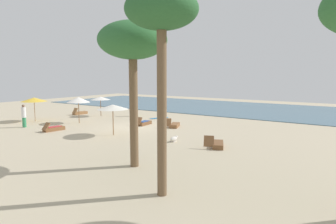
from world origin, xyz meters
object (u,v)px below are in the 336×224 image
Objects in this scene: lounger_3 at (217,144)px; dog at (174,139)px; lounger_0 at (174,125)px; palm_0 at (133,43)px; lounger_1 at (144,123)px; umbrella_0 at (100,98)px; lounger_4 at (80,113)px; umbrella_1 at (34,100)px; person_0 at (24,116)px; palm_1 at (162,17)px; umbrella_3 at (113,107)px; lounger_2 at (53,128)px; umbrella_2 at (78,100)px; surfboard at (159,118)px; person_1 at (136,108)px.

dog is (-2.82, -0.19, 0.01)m from lounger_3.
lounger_0 is 0.27× the size of palm_0.
lounger_1 is at bearing -168.42° from lounger_0.
lounger_4 is (-2.82, -0.37, -1.64)m from umbrella_0.
umbrella_1 is 1.22× the size of person_0.
lounger_0 is 0.25× the size of palm_1.
lounger_3 reaches higher than lounger_1.
lounger_2 is (-4.86, -1.36, -1.79)m from umbrella_3.
lounger_0 is (7.93, 2.87, -1.86)m from umbrella_2.
umbrella_0 is 6.40m from surfboard.
person_0 is (-7.27, -6.10, 0.75)m from lounger_1.
umbrella_2 is 17.31m from palm_1.
lounger_2 is at bearing -19.30° from umbrella_1.
lounger_0 is at bearing 122.46° from dog.
dog is at bearing -34.60° from lounger_1.
umbrella_2 is (1.58, -4.04, 0.22)m from umbrella_0.
person_0 reaches higher than lounger_3.
lounger_4 is (-5.61, 7.08, -0.01)m from lounger_2.
umbrella_1 is at bearing 159.81° from palm_1.
umbrella_1 is at bearing -178.85° from lounger_3.
person_1 is 2.92m from surfboard.
lounger_1 is (-0.80, 4.37, -1.79)m from umbrella_3.
palm_0 is (15.84, -4.95, 3.56)m from umbrella_1.
lounger_4 is at bearing 161.44° from dog.
lounger_4 is 23.26m from palm_1.
palm_0 is at bearing -28.96° from umbrella_2.
palm_1 reaches higher than surfboard.
umbrella_3 is (6.06, -2.04, -0.06)m from umbrella_2.
umbrella_0 reaches higher than dog.
lounger_0 is 14.35m from palm_1.
dog is at bearing -176.17° from lounger_3.
umbrella_3 is at bearing -77.21° from surfboard.
umbrella_2 is 1.31× the size of lounger_0.
palm_0 reaches higher than lounger_2.
palm_0 reaches higher than umbrella_2.
umbrella_1 is at bearing -114.49° from umbrella_0.
umbrella_0 is 2.69× the size of dog.
lounger_0 is 0.85× the size of surfboard.
palm_0 is 0.94× the size of palm_1.
umbrella_1 is 3.02× the size of dog.
person_0 is 12.88m from dog.
umbrella_3 reaches higher than lounger_1.
palm_1 is at bearing -36.77° from umbrella_3.
dog is (4.57, 0.67, -1.79)m from umbrella_3.
dog is at bearing 0.63° from umbrella_1.
umbrella_2 reaches higher than umbrella_3.
umbrella_2 is at bearing -39.84° from lounger_4.
umbrella_2 is 6.05m from lounger_1.
umbrella_1 is at bearing -126.49° from person_1.
umbrella_3 is 8.02m from palm_0.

